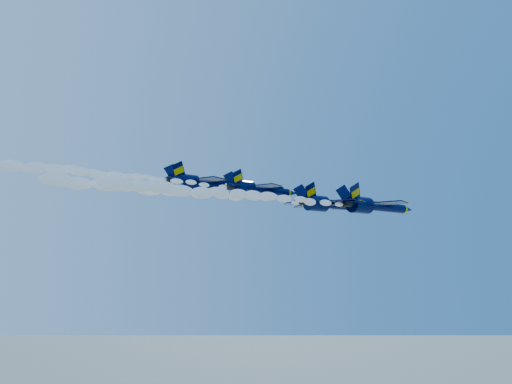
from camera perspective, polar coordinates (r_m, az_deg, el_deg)
jet_lead at (r=88.81m, az=13.39°, el=-1.54°), size 18.61×15.27×6.92m
smoke_trail_jet_lead at (r=69.92m, az=-1.57°, el=-0.31°), size 39.96×1.92×1.73m
jet_second at (r=86.59m, az=8.60°, el=-1.37°), size 17.53×14.38×6.51m
smoke_trail_jet_second at (r=69.99m, az=-7.52°, el=-0.08°), size 39.96×1.81×1.63m
jet_third at (r=84.18m, az=0.32°, el=0.34°), size 15.19×12.46×5.64m
smoke_trail_jet_third at (r=71.70m, az=-16.89°, el=1.93°), size 39.96×1.57×1.41m
jet_fourth at (r=88.61m, az=-5.99°, el=1.03°), size 17.13×14.05×6.37m
smoke_trail_jet_fourth at (r=78.57m, az=-23.43°, el=2.60°), size 39.96×1.77×1.59m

